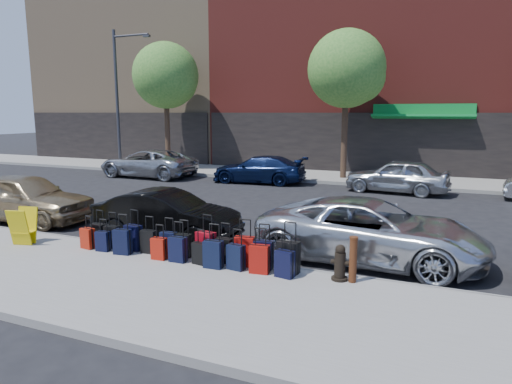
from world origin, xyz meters
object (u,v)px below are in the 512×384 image
at_px(car_near_1, 167,215).
at_px(car_far_0, 148,163).
at_px(suitcase_front_5, 183,245).
at_px(car_far_1, 259,169).
at_px(fire_hydrant, 340,264).
at_px(car_near_2, 371,231).
at_px(tree_center, 349,71).
at_px(car_near_0, 25,198).
at_px(streetlight, 119,91).
at_px(tree_left, 168,77).
at_px(bollard, 353,259).
at_px(display_rack, 23,227).
at_px(car_far_2, 397,176).

height_order(car_near_1, car_far_0, car_far_0).
height_order(suitcase_front_5, car_far_1, car_far_1).
distance_m(fire_hydrant, car_near_1, 5.37).
bearing_deg(fire_hydrant, car_near_2, 82.57).
height_order(tree_center, car_near_0, tree_center).
height_order(streetlight, fire_hydrant, streetlight).
relative_size(tree_left, car_far_0, 1.37).
distance_m(fire_hydrant, bollard, 0.29).
bearing_deg(car_near_2, car_near_1, 95.70).
bearing_deg(display_rack, car_far_1, 70.09).
xyz_separation_m(car_near_2, car_far_2, (-0.45, 9.73, 0.01)).
height_order(tree_left, display_rack, tree_left).
bearing_deg(fire_hydrant, car_far_0, 139.64).
xyz_separation_m(bollard, display_rack, (-8.11, -0.63, -0.02)).
bearing_deg(car_near_1, tree_left, 29.59).
height_order(bollard, car_near_2, car_near_2).
bearing_deg(car_far_1, car_near_0, -23.37).
bearing_deg(suitcase_front_5, bollard, -6.25).
bearing_deg(car_far_0, car_near_1, 40.07).
xyz_separation_m(tree_left, bollard, (13.69, -14.35, -4.79)).
relative_size(suitcase_front_5, car_near_2, 0.17).
xyz_separation_m(bollard, car_far_1, (-6.96, 11.90, 0.05)).
relative_size(suitcase_front_5, fire_hydrant, 1.18).
distance_m(suitcase_front_5, display_rack, 4.28).
xyz_separation_m(suitcase_front_5, car_near_1, (-1.49, 1.56, 0.24)).
bearing_deg(tree_left, tree_center, 0.00).
bearing_deg(car_near_2, car_far_1, 37.78).
bearing_deg(tree_center, car_near_1, -99.76).
height_order(streetlight, car_far_1, streetlight).
height_order(car_near_0, car_far_0, car_near_0).
bearing_deg(car_near_2, tree_left, 50.59).
relative_size(display_rack, car_far_1, 0.20).
bearing_deg(car_far_1, bollard, 26.70).
height_order(fire_hydrant, car_near_2, car_near_2).
bearing_deg(car_far_2, car_near_0, -39.19).
relative_size(tree_left, car_near_1, 1.81).
height_order(tree_center, streetlight, streetlight).
bearing_deg(tree_center, streetlight, -177.02).
xyz_separation_m(display_rack, car_near_0, (-2.55, 2.23, 0.17)).
bearing_deg(tree_center, car_far_0, -164.24).
bearing_deg(display_rack, car_far_0, 98.20).
bearing_deg(fire_hydrant, bollard, -3.32).
bearing_deg(car_far_2, suitcase_front_5, -10.34).
bearing_deg(car_near_1, fire_hydrant, -111.19).
bearing_deg(streetlight, car_near_2, -35.16).
xyz_separation_m(streetlight, car_near_0, (5.97, -12.05, -3.89)).
bearing_deg(car_far_2, fire_hydrant, 7.15).
xyz_separation_m(suitcase_front_5, car_near_0, (-6.77, 1.52, 0.35)).
distance_m(tree_left, car_near_1, 15.91).
xyz_separation_m(tree_left, suitcase_front_5, (9.80, -14.27, -4.99)).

